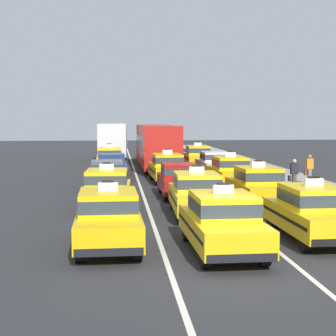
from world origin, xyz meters
TOP-DOWN VIEW (x-y plane):
  - ground_plane at (0.00, 0.00)m, footprint 160.00×160.00m
  - lane_stripe_left_center at (-1.60, 20.00)m, footprint 0.14×80.00m
  - lane_stripe_center_right at (1.60, 20.00)m, footprint 0.14×80.00m
  - sidewalk_curb at (7.20, 15.00)m, footprint 4.00×90.00m
  - taxi_left_nearest at (-3.11, 2.40)m, footprint 1.90×4.59m
  - taxi_left_second at (-3.26, 8.74)m, footprint 1.99×4.63m
  - sedan_left_third at (-3.35, 14.51)m, footprint 1.83×4.33m
  - sedan_left_fourth at (-3.17, 19.90)m, footprint 1.81×4.32m
  - taxi_left_fifth at (-3.39, 25.37)m, footprint 1.95×4.61m
  - box_truck_left_sixth at (-3.14, 34.05)m, footprint 2.49×7.04m
  - taxi_center_nearest at (0.02, 1.54)m, footprint 1.90×4.59m
  - taxi_center_second at (0.13, 7.17)m, footprint 1.94×4.61m
  - sedan_center_third at (0.07, 12.30)m, footprint 1.76×4.30m
  - taxi_center_fourth at (0.06, 18.25)m, footprint 1.96×4.61m
  - bus_center_fifth at (0.09, 26.79)m, footprint 2.59×11.22m
  - taxi_center_sixth at (0.04, 35.59)m, footprint 1.91×4.60m
  - taxi_right_nearest at (3.05, 2.88)m, footprint 1.87×4.58m
  - taxi_right_second at (3.06, 9.31)m, footprint 1.86×4.58m
  - taxi_right_third at (3.21, 15.61)m, footprint 1.90×4.59m
  - sedan_right_fourth at (3.40, 21.35)m, footprint 1.87×4.34m
  - taxi_right_fifth at (3.27, 27.53)m, footprint 1.92×4.60m
  - pedestrian_near_crosswalk at (7.56, 15.40)m, footprint 0.47×0.24m
  - pedestrian_trailing at (5.89, 12.98)m, footprint 0.47×0.24m

SIDE VIEW (x-z plane):
  - ground_plane at x=0.00m, z-range 0.00..0.00m
  - lane_stripe_left_center at x=-1.60m, z-range 0.00..0.01m
  - lane_stripe_center_right at x=1.60m, z-range 0.00..0.01m
  - sidewalk_curb at x=7.20m, z-range 0.00..0.15m
  - sedan_left_third at x=-3.35m, z-range 0.06..1.64m
  - sedan_left_fourth at x=-3.17m, z-range 0.06..1.64m
  - sedan_center_third at x=0.07m, z-range 0.06..1.64m
  - sedan_right_fourth at x=3.40m, z-range 0.06..1.64m
  - taxi_left_nearest at x=-3.11m, z-range -0.10..1.86m
  - taxi_left_second at x=-3.26m, z-range -0.10..1.86m
  - taxi_left_fifth at x=-3.39m, z-range -0.10..1.86m
  - taxi_center_nearest at x=0.02m, z-range -0.10..1.86m
  - taxi_center_second at x=0.13m, z-range -0.10..1.86m
  - taxi_center_fourth at x=0.06m, z-range -0.10..1.86m
  - taxi_center_sixth at x=0.04m, z-range -0.10..1.86m
  - taxi_right_nearest at x=3.05m, z-range -0.10..1.86m
  - taxi_right_second at x=3.06m, z-range -0.10..1.86m
  - taxi_right_third at x=3.21m, z-range -0.10..1.86m
  - taxi_right_fifth at x=3.27m, z-range -0.10..1.86m
  - pedestrian_trailing at x=5.89m, z-range 0.15..1.70m
  - pedestrian_near_crosswalk at x=7.56m, z-range 0.15..1.75m
  - box_truck_left_sixth at x=-3.14m, z-range 0.14..3.41m
  - bus_center_fifth at x=0.09m, z-range 0.21..3.43m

